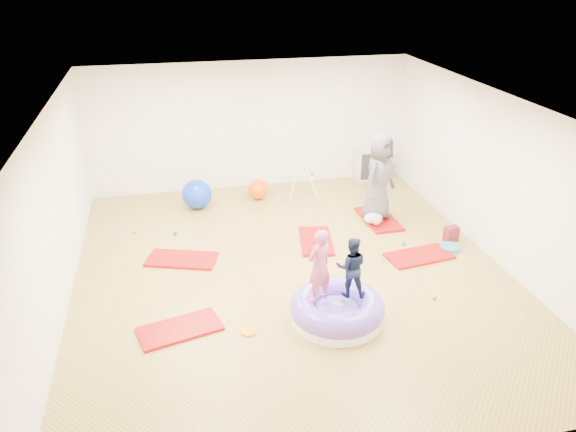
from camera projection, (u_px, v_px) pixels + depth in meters
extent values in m
cube|color=#B49941|center=(292.00, 273.00, 9.31)|extent=(7.00, 8.00, 0.01)
cube|color=silver|center=(293.00, 106.00, 8.12)|extent=(7.00, 8.00, 0.01)
cube|color=#F4E5D0|center=(251.00, 126.00, 12.25)|extent=(7.00, 0.01, 2.80)
cube|color=#F4E5D0|center=(391.00, 359.00, 5.18)|extent=(7.00, 0.01, 2.80)
cube|color=#F4E5D0|center=(54.00, 216.00, 8.02)|extent=(0.01, 8.00, 2.80)
cube|color=#F4E5D0|center=(495.00, 177.00, 9.42)|extent=(0.01, 8.00, 2.80)
cube|color=#B7110C|center=(180.00, 329.00, 7.86)|extent=(1.24, 0.83, 0.05)
cube|color=#B7110C|center=(182.00, 259.00, 9.66)|extent=(1.31, 0.95, 0.05)
cube|color=#B7110C|center=(316.00, 241.00, 10.29)|extent=(0.75, 1.21, 0.05)
cube|color=#B7110C|center=(419.00, 256.00, 9.77)|extent=(1.20, 0.71, 0.05)
cube|color=#B7110C|center=(379.00, 219.00, 11.14)|extent=(0.63, 1.21, 0.05)
cylinder|color=white|center=(337.00, 315.00, 8.09)|extent=(1.32, 1.32, 0.15)
torus|color=#6E4BC7|center=(337.00, 307.00, 8.03)|extent=(1.36, 1.36, 0.36)
ellipsoid|color=#6E4BC7|center=(337.00, 312.00, 8.06)|extent=(0.72, 0.72, 0.33)
imported|color=#C9547D|center=(319.00, 263.00, 7.70)|extent=(0.48, 0.42, 1.10)
imported|color=#111B33|center=(351.00, 264.00, 7.87)|extent=(0.52, 0.45, 0.91)
imported|color=#504F55|center=(379.00, 177.00, 10.77)|extent=(0.99, 0.95, 1.71)
ellipsoid|color=silver|center=(373.00, 218.00, 10.87)|extent=(0.37, 0.24, 0.21)
sphere|color=tan|center=(376.00, 221.00, 10.70)|extent=(0.17, 0.17, 0.17)
sphere|color=#DF9A07|center=(134.00, 231.00, 10.62)|extent=(0.07, 0.07, 0.07)
sphere|color=blue|center=(175.00, 233.00, 10.55)|extent=(0.07, 0.07, 0.07)
sphere|color=#E93507|center=(348.00, 259.00, 9.63)|extent=(0.07, 0.07, 0.07)
sphere|color=#2D873C|center=(374.00, 212.00, 11.40)|extent=(0.07, 0.07, 0.07)
sphere|color=#DF9A07|center=(435.00, 297.00, 8.57)|extent=(0.07, 0.07, 0.07)
sphere|color=#2D873C|center=(315.00, 260.00, 9.63)|extent=(0.07, 0.07, 0.07)
sphere|color=#2D873C|center=(404.00, 243.00, 10.17)|extent=(0.07, 0.07, 0.07)
sphere|color=blue|center=(197.00, 194.00, 11.56)|extent=(0.62, 0.62, 0.62)
sphere|color=#FF5400|center=(258.00, 189.00, 12.03)|extent=(0.44, 0.44, 0.44)
cylinder|color=silver|center=(292.00, 190.00, 11.86)|extent=(0.19, 0.20, 0.51)
cylinder|color=silver|center=(288.00, 182.00, 12.25)|extent=(0.19, 0.20, 0.51)
cylinder|color=silver|center=(314.00, 188.00, 11.96)|extent=(0.19, 0.20, 0.51)
cylinder|color=silver|center=(309.00, 181.00, 12.34)|extent=(0.19, 0.20, 0.51)
cylinder|color=silver|center=(301.00, 175.00, 12.01)|extent=(0.50, 0.03, 0.03)
sphere|color=#E93507|center=(290.00, 176.00, 11.96)|extent=(0.06, 0.06, 0.06)
sphere|color=blue|center=(312.00, 175.00, 12.06)|extent=(0.06, 0.06, 0.06)
cube|color=silver|center=(371.00, 164.00, 13.07)|extent=(0.72, 0.35, 0.72)
cube|color=#2B2B2B|center=(374.00, 166.00, 12.92)|extent=(0.62, 0.02, 0.62)
cube|color=silver|center=(372.00, 165.00, 13.02)|extent=(0.02, 0.25, 0.64)
cube|color=silver|center=(372.00, 165.00, 13.02)|extent=(0.64, 0.25, 0.02)
cylinder|color=teal|center=(450.00, 248.00, 10.01)|extent=(0.35, 0.35, 0.08)
cube|color=red|center=(451.00, 234.00, 10.26)|extent=(0.28, 0.20, 0.29)
cylinder|color=#DF9A07|center=(249.00, 332.00, 7.82)|extent=(0.21, 0.21, 0.03)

